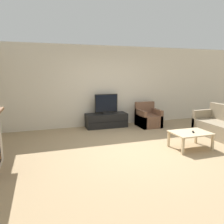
# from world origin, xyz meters

# --- Properties ---
(ground_plane) EXTENTS (24.00, 24.00, 0.00)m
(ground_plane) POSITION_xyz_m (0.00, 0.00, 0.00)
(ground_plane) COLOR #9E8460
(wall_back) EXTENTS (12.00, 0.06, 2.70)m
(wall_back) POSITION_xyz_m (0.00, 2.56, 1.35)
(wall_back) COLOR beige
(wall_back) RESTS_ON ground
(tv_stand) EXTENTS (1.38, 0.53, 0.47)m
(tv_stand) POSITION_xyz_m (-0.10, 2.23, 0.23)
(tv_stand) COLOR black
(tv_stand) RESTS_ON ground
(tv) EXTENTS (0.78, 0.18, 0.65)m
(tv) POSITION_xyz_m (-0.10, 2.23, 0.77)
(tv) COLOR black
(tv) RESTS_ON tv_stand
(armchair) EXTENTS (0.70, 0.76, 0.81)m
(armchair) POSITION_xyz_m (1.30, 1.91, 0.27)
(armchair) COLOR brown
(armchair) RESTS_ON ground
(coffee_table) EXTENTS (0.91, 0.66, 0.41)m
(coffee_table) POSITION_xyz_m (1.22, -0.41, 0.36)
(coffee_table) COLOR #CCB289
(coffee_table) RESTS_ON ground
(remote) EXTENTS (0.11, 0.15, 0.02)m
(remote) POSITION_xyz_m (1.27, -0.44, 0.42)
(remote) COLOR black
(remote) RESTS_ON coffee_table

